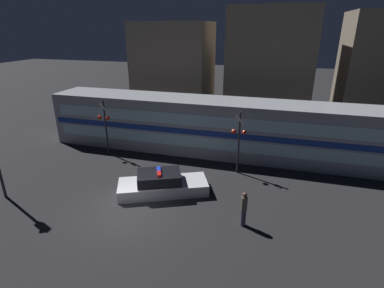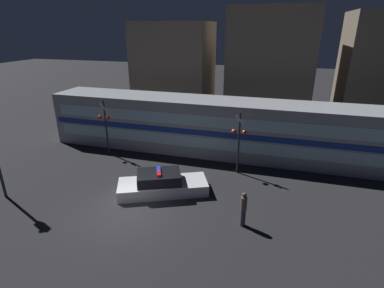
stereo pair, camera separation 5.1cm
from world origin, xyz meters
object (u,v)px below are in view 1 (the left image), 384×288
Objects in this scene: train at (214,127)px; crossing_signal_near at (239,138)px; police_car at (162,184)px; pedestrian at (244,209)px.

crossing_signal_near is (2.06, -2.87, 0.40)m from train.
pedestrian reaches higher than police_car.
pedestrian is at bearing -44.94° from police_car.
train is 3.56m from crossing_signal_near.
train is 14.16× the size of pedestrian.
pedestrian is at bearing -68.98° from train.
crossing_signal_near is at bearing -54.34° from train.
train is 8.60m from pedestrian.
pedestrian is (4.52, -1.68, 0.38)m from police_car.
pedestrian is at bearing -78.89° from crossing_signal_near.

